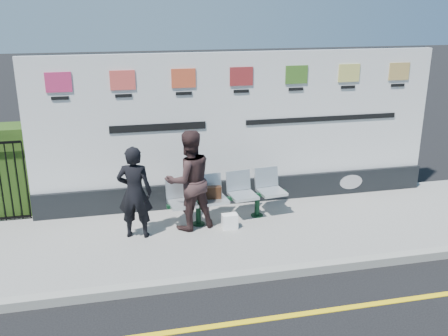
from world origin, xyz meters
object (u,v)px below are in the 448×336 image
billboard (240,139)px  woman_left (135,192)px  woman_right (189,180)px  bench (228,208)px

billboard → woman_left: billboard is taller
woman_right → billboard: bearing=-151.8°
woman_left → woman_right: size_ratio=0.90×
bench → woman_right: 1.01m
billboard → bench: billboard is taller
bench → woman_left: (-1.70, -0.30, 0.57)m
bench → woman_right: (-0.75, -0.15, 0.66)m
billboard → woman_right: (-1.19, -1.04, -0.40)m
bench → billboard: bearing=57.1°
woman_left → billboard: bearing=-136.7°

